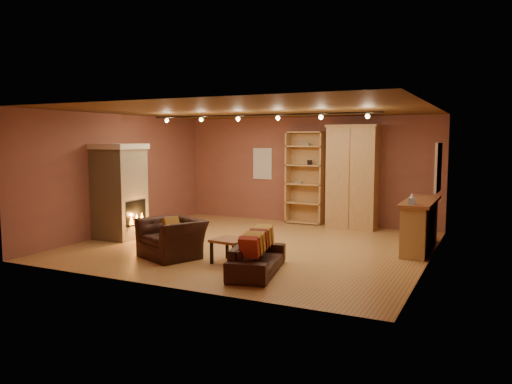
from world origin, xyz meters
The scene contains 16 objects.
floor centered at (0.00, 0.00, 0.00)m, with size 7.00×7.00×0.00m, color olive.
ceiling centered at (0.00, 0.00, 2.80)m, with size 7.00×7.00×0.00m, color brown.
back_wall centered at (0.00, 3.25, 1.40)m, with size 7.00×0.02×2.80m, color brown.
left_wall centered at (-3.50, 0.00, 1.40)m, with size 0.02×6.50×2.80m, color brown.
right_wall centered at (3.50, 0.00, 1.40)m, with size 0.02×6.50×2.80m, color brown.
fireplace centered at (-3.04, -0.60, 1.06)m, with size 1.01×0.98×2.12m.
back_window centered at (-1.30, 3.23, 1.55)m, with size 0.56×0.04×0.86m, color silver.
bookcase centered at (0.01, 3.12, 1.23)m, with size 0.99×0.39×2.42m.
armoire centered at (1.32, 2.92, 1.29)m, with size 1.26×0.72×2.57m.
bar_counter centered at (3.20, 1.06, 0.52)m, with size 0.58×2.13×1.02m.
tissue_box centered at (3.15, 0.23, 1.11)m, with size 0.13×0.13×0.22m.
right_window centered at (3.47, 1.40, 1.65)m, with size 0.05×0.90×1.00m, color silver.
loveseat centered at (1.01, -1.91, 0.36)m, with size 0.83×1.75×0.73m.
armchair centered at (-0.91, -1.62, 0.49)m, with size 1.31×1.11×0.97m.
coffee_table centered at (0.28, -1.52, 0.37)m, with size 0.64×0.64×0.44m.
track_rail centered at (0.00, 0.20, 2.69)m, with size 5.20×0.09×0.13m.
Camera 1 is at (4.54, -9.25, 2.21)m, focal length 35.00 mm.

